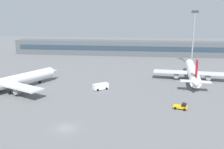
{
  "coord_description": "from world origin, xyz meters",
  "views": [
    {
      "loc": [
        16.75,
        -49.44,
        24.12
      ],
      "look_at": [
        5.05,
        40.0,
        3.0
      ],
      "focal_mm": 40.22,
      "sensor_mm": 36.0,
      "label": 1
    }
  ],
  "objects_px": {
    "airplane_mid": "(192,71)",
    "baggage_tug_yellow": "(181,106)",
    "airplane_near": "(10,82)",
    "floodlight_tower_west": "(194,34)",
    "service_van_white": "(101,86)"
  },
  "relations": [
    {
      "from": "airplane_near",
      "to": "airplane_mid",
      "type": "distance_m",
      "value": 66.11
    },
    {
      "from": "airplane_mid",
      "to": "floodlight_tower_west",
      "type": "xyz_separation_m",
      "value": [
        5.01,
        29.87,
        12.23
      ]
    },
    {
      "from": "airplane_near",
      "to": "service_van_white",
      "type": "bearing_deg",
      "value": 11.76
    },
    {
      "from": "airplane_mid",
      "to": "service_van_white",
      "type": "relative_size",
      "value": 7.96
    },
    {
      "from": "service_van_white",
      "to": "airplane_near",
      "type": "bearing_deg",
      "value": -168.24
    },
    {
      "from": "airplane_mid",
      "to": "baggage_tug_yellow",
      "type": "height_order",
      "value": "airplane_mid"
    },
    {
      "from": "airplane_mid",
      "to": "floodlight_tower_west",
      "type": "height_order",
      "value": "floodlight_tower_west"
    },
    {
      "from": "airplane_near",
      "to": "baggage_tug_yellow",
      "type": "xyz_separation_m",
      "value": [
        53.04,
        -9.24,
        -2.42
      ]
    },
    {
      "from": "airplane_mid",
      "to": "service_van_white",
      "type": "bearing_deg",
      "value": -150.62
    },
    {
      "from": "airplane_mid",
      "to": "baggage_tug_yellow",
      "type": "xyz_separation_m",
      "value": [
        -8.41,
        -33.64,
        -2.37
      ]
    },
    {
      "from": "airplane_near",
      "to": "floodlight_tower_west",
      "type": "distance_m",
      "value": 86.66
    },
    {
      "from": "baggage_tug_yellow",
      "to": "airplane_near",
      "type": "bearing_deg",
      "value": 170.12
    },
    {
      "from": "airplane_near",
      "to": "service_van_white",
      "type": "xyz_separation_m",
      "value": [
        28.73,
        5.98,
        -2.1
      ]
    },
    {
      "from": "airplane_mid",
      "to": "service_van_white",
      "type": "height_order",
      "value": "airplane_mid"
    },
    {
      "from": "airplane_near",
      "to": "floodlight_tower_west",
      "type": "relative_size",
      "value": 1.49
    }
  ]
}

